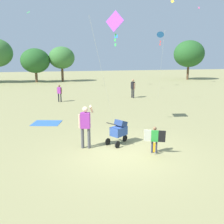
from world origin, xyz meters
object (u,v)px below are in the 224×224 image
(person_adult_flyer, at_px, (85,123))
(kite_orange_delta, at_px, (160,36))
(child_with_butterfly_kite, at_px, (155,137))
(person_red_shirt, at_px, (133,87))
(kite_adult_black, at_px, (114,24))
(picnic_blanket, at_px, (47,123))
(stroller, at_px, (119,130))
(person_sitting_far, at_px, (59,92))

(person_adult_flyer, distance_m, kite_orange_delta, 12.03)
(child_with_butterfly_kite, xyz_separation_m, person_red_shirt, (3.82, 12.30, 0.36))
(kite_adult_black, relative_size, picnic_blanket, 3.87)
(person_red_shirt, bearing_deg, child_with_butterfly_kite, -107.26)
(person_adult_flyer, height_order, person_red_shirt, person_adult_flyer)
(stroller, bearing_deg, picnic_blanket, 124.33)
(person_sitting_far, bearing_deg, person_red_shirt, 2.47)
(stroller, bearing_deg, kite_orange_delta, 54.69)
(person_adult_flyer, xyz_separation_m, person_sitting_far, (-0.28, 10.78, -0.18))
(kite_adult_black, xyz_separation_m, person_red_shirt, (4.25, 8.48, -4.06))
(stroller, xyz_separation_m, person_red_shirt, (4.78, 10.98, 0.38))
(stroller, height_order, kite_orange_delta, kite_orange_delta)
(kite_orange_delta, bearing_deg, person_adult_flyer, -130.85)
(person_sitting_far, bearing_deg, picnic_blanket, -100.10)
(kite_adult_black, height_order, picnic_blanket, kite_adult_black)
(child_with_butterfly_kite, bearing_deg, stroller, 125.72)
(kite_adult_black, distance_m, kite_orange_delta, 8.08)
(kite_adult_black, xyz_separation_m, person_sitting_far, (-2.20, 8.20, -4.21))
(person_red_shirt, xyz_separation_m, person_sitting_far, (-6.46, -0.28, -0.16))
(child_with_butterfly_kite, relative_size, kite_orange_delta, 0.18)
(kite_adult_black, bearing_deg, person_red_shirt, 63.36)
(person_red_shirt, bearing_deg, picnic_blanket, -138.21)
(person_sitting_far, bearing_deg, person_adult_flyer, -88.49)
(child_with_butterfly_kite, xyz_separation_m, person_sitting_far, (-2.63, 12.02, 0.20))
(child_with_butterfly_kite, height_order, person_adult_flyer, person_adult_flyer)
(person_adult_flyer, distance_m, person_red_shirt, 12.67)
(stroller, distance_m, kite_adult_black, 5.11)
(stroller, xyz_separation_m, kite_orange_delta, (5.98, 8.45, 4.57))
(child_with_butterfly_kite, bearing_deg, person_red_shirt, 72.74)
(person_adult_flyer, xyz_separation_m, kite_adult_black, (1.92, 2.58, 4.03))
(child_with_butterfly_kite, bearing_deg, kite_orange_delta, 62.77)
(person_adult_flyer, relative_size, person_sitting_far, 1.25)
(picnic_blanket, bearing_deg, kite_orange_delta, 25.89)
(stroller, xyz_separation_m, kite_adult_black, (0.52, 2.49, 4.43))
(stroller, xyz_separation_m, picnic_blanket, (-2.84, 4.16, -0.60))
(person_adult_flyer, xyz_separation_m, person_red_shirt, (6.17, 11.06, -0.02))
(stroller, relative_size, kite_orange_delta, 0.20)
(stroller, bearing_deg, person_adult_flyer, -176.45)
(stroller, relative_size, person_sitting_far, 0.77)
(child_with_butterfly_kite, height_order, person_sitting_far, person_sitting_far)
(stroller, relative_size, kite_adult_black, 0.19)
(person_adult_flyer, xyz_separation_m, picnic_blanket, (-1.45, 4.25, -1.00))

